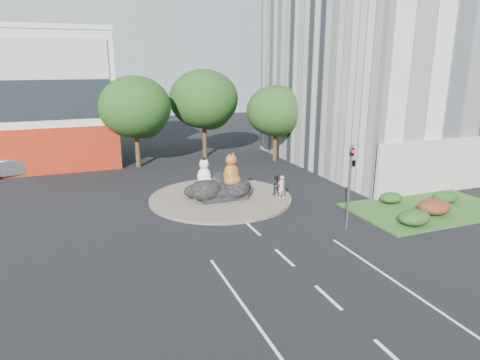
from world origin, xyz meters
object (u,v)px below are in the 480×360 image
object	(u,v)px
cat_tabby	(231,169)
pedestrian_dark	(276,185)
pedestrian_pink	(281,187)
parked_car	(13,167)
cat_white	(204,172)
kitten_calico	(205,195)
kitten_white	(244,192)
litter_bin	(414,220)

from	to	relation	value
cat_tabby	pedestrian_dark	xyz separation A→B (m)	(3.20, -0.49, -1.31)
pedestrian_pink	parked_car	world-z (taller)	pedestrian_pink
cat_white	kitten_calico	world-z (taller)	cat_white
kitten_white	pedestrian_pink	bearing A→B (deg)	-73.38
cat_tabby	kitten_white	bearing A→B (deg)	-51.30
kitten_calico	kitten_white	size ratio (longest dim) A/B	1.35
cat_tabby	litter_bin	world-z (taller)	cat_tabby
cat_tabby	parked_car	xyz separation A→B (m)	(-15.03, 12.91, -1.49)
cat_white	cat_tabby	distance (m)	1.91
cat_tabby	litter_bin	distance (m)	12.11
kitten_calico	kitten_white	xyz separation A→B (m)	(2.82, 0.06, -0.13)
cat_white	cat_tabby	xyz separation A→B (m)	(1.71, -0.83, 0.23)
cat_white	kitten_calico	bearing A→B (deg)	-87.61
pedestrian_pink	parked_car	distance (m)	23.18
kitten_calico	parked_car	world-z (taller)	parked_car
pedestrian_dark	parked_car	xyz separation A→B (m)	(-18.23, 13.40, -0.18)
kitten_white	kitten_calico	bearing A→B (deg)	133.20
pedestrian_dark	kitten_white	bearing A→B (deg)	30.06
parked_car	cat_white	bearing A→B (deg)	-141.54
pedestrian_dark	litter_bin	bearing A→B (deg)	156.15
cat_white	litter_bin	xyz separation A→B (m)	(9.90, -9.56, -1.54)
kitten_white	parked_car	size ratio (longest dim) A/B	0.16
cat_tabby	kitten_white	distance (m)	1.89
parked_car	litter_bin	bearing A→B (deg)	-142.33
litter_bin	pedestrian_dark	bearing A→B (deg)	121.21
kitten_calico	pedestrian_dark	distance (m)	5.20
cat_white	litter_bin	distance (m)	13.85
pedestrian_pink	pedestrian_dark	size ratio (longest dim) A/B	1.09
kitten_white	pedestrian_dark	world-z (taller)	pedestrian_dark
cat_white	parked_car	xyz separation A→B (m)	(-13.33, 12.08, -1.25)
cat_white	kitten_white	distance (m)	3.12
kitten_calico	parked_car	size ratio (longest dim) A/B	0.22
cat_tabby	litter_bin	size ratio (longest dim) A/B	3.15
cat_white	cat_tabby	world-z (taller)	cat_tabby
kitten_white	pedestrian_dark	xyz separation A→B (m)	(2.37, -0.20, 0.37)
cat_white	pedestrian_dark	size ratio (longest dim) A/B	1.23
kitten_calico	litter_bin	size ratio (longest dim) A/B	1.40
kitten_calico	pedestrian_pink	world-z (taller)	pedestrian_pink
cat_tabby	pedestrian_pink	size ratio (longest dim) A/B	1.41
cat_white	pedestrian_dark	xyz separation A→B (m)	(4.90, -1.32, -1.07)
cat_white	parked_car	size ratio (longest dim) A/B	0.39
cat_tabby	kitten_calico	bearing A→B (deg)	157.65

